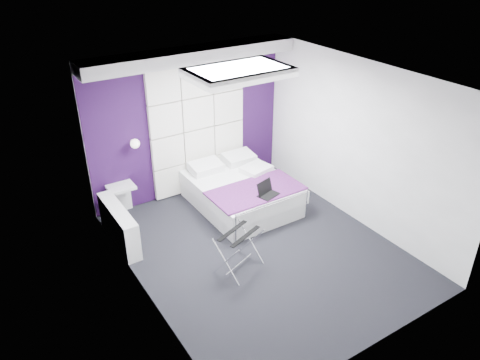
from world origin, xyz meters
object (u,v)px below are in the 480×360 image
(nightstand, at_px, (121,187))
(luggage_rack, at_px, (239,251))
(bed, at_px, (241,191))
(wall_lamp, at_px, (134,143))
(laptop, at_px, (267,191))
(radiator, at_px, (119,225))

(nightstand, height_order, luggage_rack, luggage_rack)
(bed, xyz_separation_m, nightstand, (-1.81, 0.80, 0.25))
(nightstand, xyz_separation_m, luggage_rack, (0.86, -2.22, -0.22))
(nightstand, bearing_deg, wall_lamp, 7.10)
(laptop, bearing_deg, bed, 79.85)
(wall_lamp, height_order, nightstand, wall_lamp)
(radiator, distance_m, luggage_rack, 1.91)
(wall_lamp, distance_m, laptop, 2.26)
(nightstand, xyz_separation_m, laptop, (1.88, -1.46, 0.05))
(wall_lamp, relative_size, nightstand, 0.35)
(nightstand, bearing_deg, laptop, -37.86)
(nightstand, bearing_deg, radiator, -113.88)
(luggage_rack, bearing_deg, wall_lamp, 82.68)
(wall_lamp, height_order, bed, wall_lamp)
(bed, bearing_deg, luggage_rack, -123.66)
(nightstand, bearing_deg, bed, -23.87)
(wall_lamp, bearing_deg, laptop, -43.94)
(wall_lamp, relative_size, bed, 0.08)
(wall_lamp, xyz_separation_m, laptop, (1.56, -1.50, -0.65))
(bed, bearing_deg, radiator, 177.84)
(wall_lamp, xyz_separation_m, luggage_rack, (0.54, -2.26, -0.92))
(radiator, distance_m, nightstand, 0.82)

